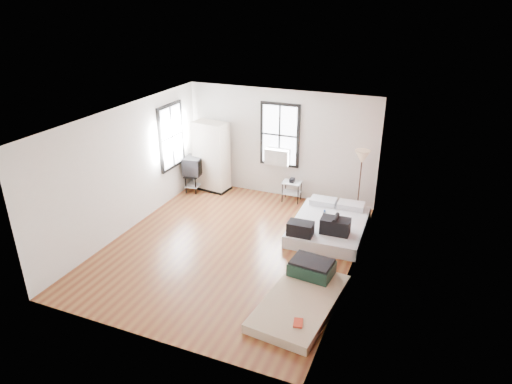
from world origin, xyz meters
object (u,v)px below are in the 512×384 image
at_px(wardrobe, 211,157).
at_px(tv_stand, 194,167).
at_px(mattress_bare, 303,294).
at_px(side_table, 292,186).
at_px(mattress_main, 329,225).
at_px(floor_lamp, 362,160).

bearing_deg(wardrobe, tv_stand, -139.52).
relative_size(mattress_bare, side_table, 3.56).
bearing_deg(mattress_main, mattress_bare, -87.50).
height_order(floor_lamp, tv_stand, floor_lamp).
distance_m(side_table, tv_stand, 2.69).
relative_size(mattress_bare, tv_stand, 2.35).
distance_m(mattress_bare, tv_stand, 5.49).
bearing_deg(mattress_bare, side_table, 116.89).
xyz_separation_m(mattress_bare, side_table, (-1.50, 3.88, 0.28)).
bearing_deg(wardrobe, mattress_bare, -37.55).
relative_size(mattress_main, tv_stand, 2.30).
xyz_separation_m(floor_lamp, tv_stand, (-4.36, -0.26, -0.70)).
height_order(mattress_bare, tv_stand, tv_stand).
height_order(wardrobe, side_table, wardrobe).
xyz_separation_m(mattress_bare, floor_lamp, (0.21, 3.81, 1.23)).
bearing_deg(wardrobe, mattress_main, -11.18).
xyz_separation_m(mattress_main, floor_lamp, (0.40, 1.23, 1.19)).
relative_size(wardrobe, floor_lamp, 1.16).
bearing_deg(side_table, floor_lamp, -2.35).
relative_size(mattress_main, mattress_bare, 0.98).
relative_size(mattress_bare, floor_lamp, 1.38).
relative_size(wardrobe, side_table, 3.01).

